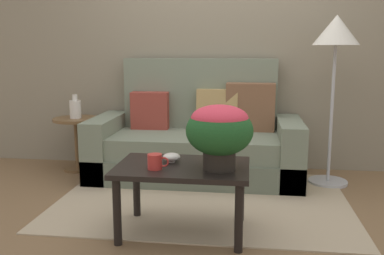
{
  "coord_description": "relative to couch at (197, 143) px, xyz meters",
  "views": [
    {
      "loc": [
        0.37,
        -3.44,
        1.25
      ],
      "look_at": [
        -0.09,
        -0.02,
        0.62
      ],
      "focal_mm": 40.6,
      "sensor_mm": 36.0,
      "label": 1
    }
  ],
  "objects": [
    {
      "name": "ground_plane",
      "position": [
        0.13,
        -0.7,
        -0.34
      ],
      "size": [
        14.0,
        14.0,
        0.0
      ],
      "primitive_type": "plane",
      "color": "brown"
    },
    {
      "name": "wall_back",
      "position": [
        0.13,
        0.47,
        0.99
      ],
      "size": [
        6.4,
        0.12,
        2.66
      ],
      "primitive_type": "cube",
      "color": "gray",
      "rests_on": "ground"
    },
    {
      "name": "area_rug",
      "position": [
        0.13,
        -0.7,
        -0.33
      ],
      "size": [
        2.37,
        1.7,
        0.01
      ],
      "primitive_type": "cube",
      "color": "tan",
      "rests_on": "ground"
    },
    {
      "name": "couch",
      "position": [
        0.0,
        0.0,
        0.0
      ],
      "size": [
        2.01,
        0.89,
        1.15
      ],
      "color": "#626B59",
      "rests_on": "ground"
    },
    {
      "name": "coffee_table",
      "position": [
        0.07,
        -1.36,
        0.07
      ],
      "size": [
        0.89,
        0.6,
        0.48
      ],
      "color": "black",
      "rests_on": "ground"
    },
    {
      "name": "side_table",
      "position": [
        -1.26,
        0.06,
        0.04
      ],
      "size": [
        0.47,
        0.47,
        0.55
      ],
      "color": "brown",
      "rests_on": "ground"
    },
    {
      "name": "floor_lamp",
      "position": [
        1.25,
        -0.09,
        0.95
      ],
      "size": [
        0.41,
        0.41,
        1.54
      ],
      "color": "#B2B2B7",
      "rests_on": "ground"
    },
    {
      "name": "potted_plant",
      "position": [
        0.32,
        -1.42,
        0.4
      ],
      "size": [
        0.43,
        0.43,
        0.42
      ],
      "color": "black",
      "rests_on": "coffee_table"
    },
    {
      "name": "coffee_mug",
      "position": [
        -0.09,
        -1.48,
        0.19
      ],
      "size": [
        0.14,
        0.09,
        0.1
      ],
      "color": "red",
      "rests_on": "coffee_table"
    },
    {
      "name": "snack_bowl",
      "position": [
        -0.02,
        -1.29,
        0.18
      ],
      "size": [
        0.12,
        0.12,
        0.06
      ],
      "color": "silver",
      "rests_on": "coffee_table"
    },
    {
      "name": "table_vase",
      "position": [
        -1.26,
        0.04,
        0.31
      ],
      "size": [
        0.11,
        0.11,
        0.24
      ],
      "color": "silver",
      "rests_on": "side_table"
    }
  ]
}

